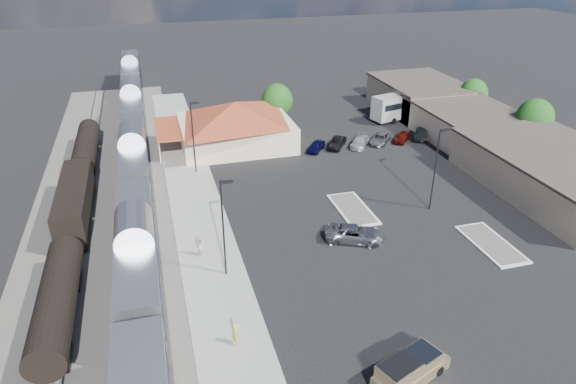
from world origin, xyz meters
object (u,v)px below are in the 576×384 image
object	(u,v)px
station_depot	(235,124)
suv	(355,234)
coach_bus	(408,103)
pickup_truck	(411,368)

from	to	relation	value
station_depot	suv	size ratio (longest dim) A/B	3.26
station_depot	coach_bus	xyz separation A→B (m)	(28.56, 4.41, -0.77)
station_depot	coach_bus	bearing A→B (deg)	8.78
station_depot	pickup_truck	size ratio (longest dim) A/B	3.10
station_depot	pickup_truck	distance (m)	44.93
station_depot	coach_bus	world-z (taller)	station_depot
pickup_truck	coach_bus	bearing A→B (deg)	-48.50
station_depot	suv	distance (m)	28.63
pickup_truck	coach_bus	size ratio (longest dim) A/B	0.45
pickup_truck	suv	xyz separation A→B (m)	(3.02, 16.93, -0.13)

